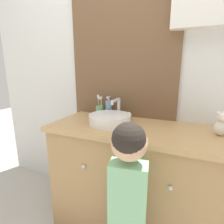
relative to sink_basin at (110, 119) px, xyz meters
name	(u,v)px	position (x,y,z in m)	size (l,w,h in m)	color
wall_back	(148,62)	(0.20, 0.30, 0.40)	(3.20, 0.18, 2.50)	silver
vanity_counter	(134,179)	(0.19, 0.01, -0.45)	(1.21, 0.53, 0.83)	#A37A4C
sink_basin	(110,119)	(0.00, 0.00, 0.00)	(0.30, 0.35, 0.17)	white
toothbrush_holder	(100,110)	(-0.18, 0.18, 0.01)	(0.07, 0.07, 0.18)	#66B27F
soap_dispenser	(109,108)	(-0.10, 0.19, 0.03)	(0.05, 0.05, 0.17)	#6B93B2
child_figure	(128,194)	(0.27, -0.41, -0.25)	(0.20, 0.48, 1.00)	slate
teddy_bear	(221,125)	(0.70, 0.04, 0.03)	(0.08, 0.07, 0.15)	beige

